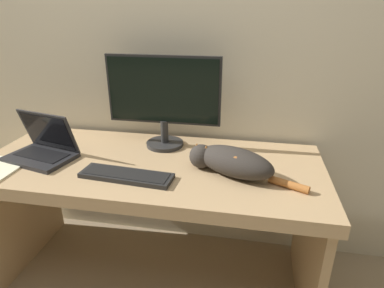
{
  "coord_description": "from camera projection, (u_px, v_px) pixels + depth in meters",
  "views": [
    {
      "loc": [
        0.45,
        -0.96,
        1.38
      ],
      "look_at": [
        0.21,
        0.31,
        0.82
      ],
      "focal_mm": 30.0,
      "sensor_mm": 36.0,
      "label": 1
    }
  ],
  "objects": [
    {
      "name": "desk",
      "position": [
        151.0,
        187.0,
        1.58
      ],
      "size": [
        1.62,
        0.7,
        0.7
      ],
      "color": "tan",
      "rests_on": "ground_plane"
    },
    {
      "name": "wall_back",
      "position": [
        168.0,
        24.0,
        1.66
      ],
      "size": [
        6.4,
        0.06,
        2.6
      ],
      "color": "beige",
      "rests_on": "ground_plane"
    },
    {
      "name": "external_keyboard",
      "position": [
        126.0,
        175.0,
        1.38
      ],
      "size": [
        0.41,
        0.15,
        0.02
      ],
      "rotation": [
        0.0,
        0.0,
        -0.08
      ],
      "color": "black",
      "rests_on": "desk"
    },
    {
      "name": "laptop",
      "position": [
        43.0,
        149.0,
        1.55
      ],
      "size": [
        0.35,
        0.28,
        0.22
      ],
      "rotation": [
        0.0,
        0.0,
        -0.23
      ],
      "color": "#232326",
      "rests_on": "desk"
    },
    {
      "name": "cat",
      "position": [
        231.0,
        161.0,
        1.39
      ],
      "size": [
        0.51,
        0.29,
        0.13
      ],
      "rotation": [
        0.0,
        0.0,
        -0.42
      ],
      "color": "#332D28",
      "rests_on": "desk"
    },
    {
      "name": "monitor",
      "position": [
        163.0,
        98.0,
        1.61
      ],
      "size": [
        0.58,
        0.19,
        0.47
      ],
      "color": "#282828",
      "rests_on": "desk"
    }
  ]
}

